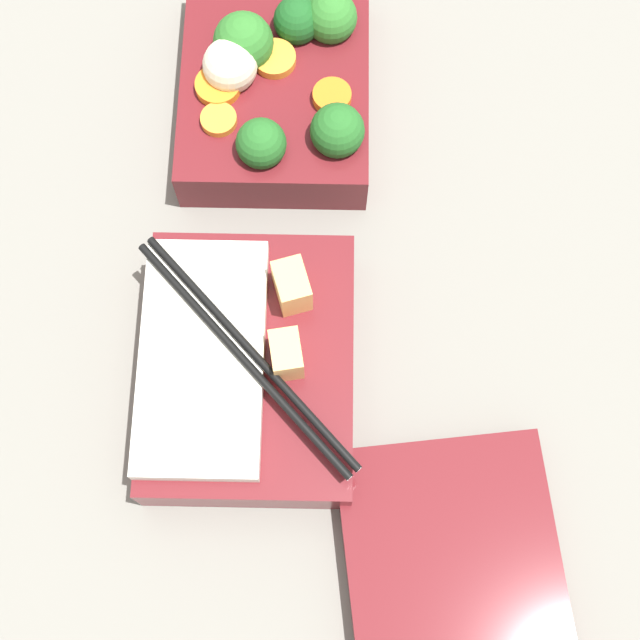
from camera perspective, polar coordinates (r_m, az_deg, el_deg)
ground_plane at (r=0.63m, az=-3.07°, el=6.05°), size 3.00×3.00×0.00m
bento_tray_vegetable at (r=0.65m, az=-3.15°, el=14.95°), size 0.17×0.13×0.07m
bento_tray_rice at (r=0.57m, az=-4.84°, el=-2.93°), size 0.17×0.14×0.07m
bento_lid at (r=0.56m, az=8.60°, el=-16.07°), size 0.18×0.15×0.02m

